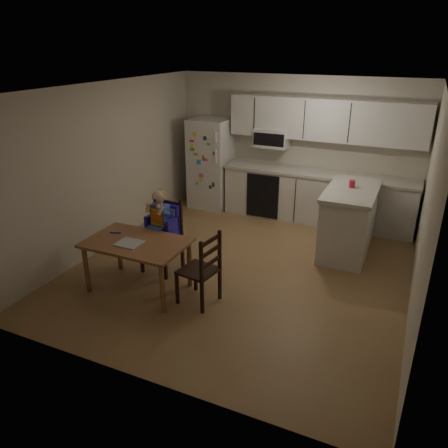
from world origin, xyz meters
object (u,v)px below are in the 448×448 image
chair_side (204,265)px  refrigerator (211,163)px  chair_booster (163,222)px  kitchen_island (349,221)px  red_cup (352,184)px  dining_table (137,248)px

chair_side → refrigerator: bearing=-146.5°
refrigerator → chair_booster: (0.53, -2.63, -0.12)m
chair_side → chair_booster: bearing=-113.1°
refrigerator → kitchen_island: size_ratio=1.23×
red_cup → dining_table: 3.27m
kitchen_island → chair_side: kitchen_island is taller
refrigerator → dining_table: size_ratio=1.33×
red_cup → chair_side: red_cup is taller
red_cup → dining_table: red_cup is taller
refrigerator → kitchen_island: bearing=-19.7°
red_cup → chair_side: bearing=-119.9°
chair_booster → chair_side: 1.12m
kitchen_island → chair_booster: (-2.27, -1.63, 0.21)m
kitchen_island → red_cup: (-0.02, 0.07, 0.56)m
refrigerator → chair_booster: refrigerator is taller
kitchen_island → chair_booster: size_ratio=1.15×
chair_booster → chair_side: bearing=-27.1°
chair_side → kitchen_island: bearing=157.8°
refrigerator → chair_booster: bearing=-78.5°
red_cup → chair_side: (-1.31, -2.28, -0.54)m
kitchen_island → refrigerator: bearing=160.3°
dining_table → chair_side: chair_side is taller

